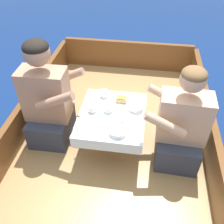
{
  "coord_description": "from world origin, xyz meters",
  "views": [
    {
      "loc": [
        0.24,
        -1.65,
        2.15
      ],
      "look_at": [
        0.0,
        -0.02,
        0.75
      ],
      "focal_mm": 40.0,
      "sensor_mm": 36.0,
      "label": 1
    }
  ],
  "objects_px": {
    "sandwich": "(122,99)",
    "coffee_cup_starboard": "(104,93)",
    "coffee_cup_center": "(109,109)",
    "coffee_cup_port": "(92,108)",
    "person_port": "(48,102)",
    "person_starboard": "(181,127)"
  },
  "relations": [
    {
      "from": "coffee_cup_port",
      "to": "coffee_cup_center",
      "type": "bearing_deg",
      "value": 9.67
    },
    {
      "from": "coffee_cup_port",
      "to": "coffee_cup_starboard",
      "type": "height_order",
      "value": "coffee_cup_starboard"
    },
    {
      "from": "person_port",
      "to": "coffee_cup_port",
      "type": "xyz_separation_m",
      "value": [
        0.41,
        -0.02,
        -0.01
      ]
    },
    {
      "from": "coffee_cup_center",
      "to": "coffee_cup_port",
      "type": "bearing_deg",
      "value": -170.33
    },
    {
      "from": "person_port",
      "to": "person_starboard",
      "type": "xyz_separation_m",
      "value": [
        1.17,
        -0.09,
        -0.05
      ]
    },
    {
      "from": "coffee_cup_port",
      "to": "coffee_cup_starboard",
      "type": "relative_size",
      "value": 0.94
    },
    {
      "from": "coffee_cup_starboard",
      "to": "coffee_cup_center",
      "type": "xyz_separation_m",
      "value": [
        0.08,
        -0.21,
        -0.01
      ]
    },
    {
      "from": "sandwich",
      "to": "coffee_cup_starboard",
      "type": "bearing_deg",
      "value": 159.27
    },
    {
      "from": "person_port",
      "to": "coffee_cup_starboard",
      "type": "xyz_separation_m",
      "value": [
        0.48,
        0.22,
        -0.01
      ]
    },
    {
      "from": "coffee_cup_port",
      "to": "coffee_cup_starboard",
      "type": "xyz_separation_m",
      "value": [
        0.07,
        0.23,
        0.0
      ]
    },
    {
      "from": "person_port",
      "to": "person_starboard",
      "type": "relative_size",
      "value": 1.09
    },
    {
      "from": "person_starboard",
      "to": "coffee_cup_center",
      "type": "xyz_separation_m",
      "value": [
        -0.62,
        0.1,
        0.04
      ]
    },
    {
      "from": "person_starboard",
      "to": "coffee_cup_starboard",
      "type": "xyz_separation_m",
      "value": [
        -0.7,
        0.31,
        0.04
      ]
    },
    {
      "from": "sandwich",
      "to": "coffee_cup_starboard",
      "type": "xyz_separation_m",
      "value": [
        -0.17,
        0.07,
        0.0
      ]
    },
    {
      "from": "person_starboard",
      "to": "coffee_cup_starboard",
      "type": "distance_m",
      "value": 0.77
    },
    {
      "from": "sandwich",
      "to": "coffee_cup_center",
      "type": "distance_m",
      "value": 0.17
    },
    {
      "from": "person_starboard",
      "to": "sandwich",
      "type": "xyz_separation_m",
      "value": [
        -0.53,
        0.25,
        0.04
      ]
    },
    {
      "from": "sandwich",
      "to": "coffee_cup_starboard",
      "type": "height_order",
      "value": "coffee_cup_starboard"
    },
    {
      "from": "coffee_cup_starboard",
      "to": "coffee_cup_center",
      "type": "relative_size",
      "value": 0.95
    },
    {
      "from": "coffee_cup_center",
      "to": "person_port",
      "type": "bearing_deg",
      "value": -179.04
    },
    {
      "from": "person_port",
      "to": "coffee_cup_starboard",
      "type": "distance_m",
      "value": 0.52
    },
    {
      "from": "person_starboard",
      "to": "coffee_cup_center",
      "type": "bearing_deg",
      "value": -7.19
    }
  ]
}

